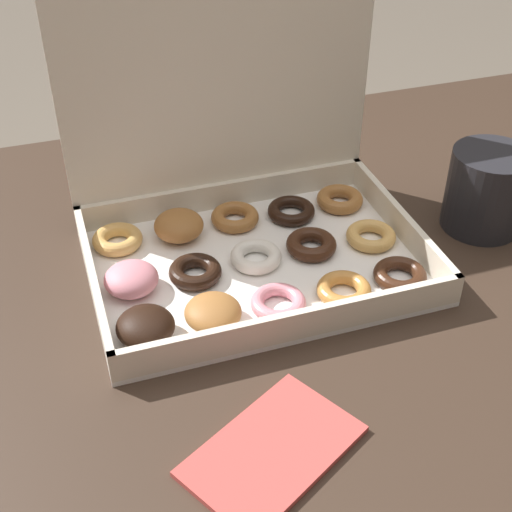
{
  "coord_description": "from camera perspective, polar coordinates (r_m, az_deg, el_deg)",
  "views": [
    {
      "loc": [
        -0.21,
        -0.53,
        1.24
      ],
      "look_at": [
        -0.01,
        0.07,
        0.76
      ],
      "focal_mm": 50.0,
      "sensor_mm": 36.0,
      "label": 1
    }
  ],
  "objects": [
    {
      "name": "paper_napkin",
      "position": [
        0.63,
        1.32,
        -15.32
      ],
      "size": [
        0.18,
        0.15,
        0.01
      ],
      "color": "#CC4C47",
      "rests_on": "dining_table"
    },
    {
      "name": "dining_table",
      "position": [
        0.82,
        2.29,
        -8.89
      ],
      "size": [
        1.2,
        0.91,
        0.74
      ],
      "color": "#38281E",
      "rests_on": "ground_plane"
    },
    {
      "name": "donut_box",
      "position": [
        0.8,
        -1.39,
        3.75
      ],
      "size": [
        0.37,
        0.27,
        0.3
      ],
      "color": "white",
      "rests_on": "dining_table"
    },
    {
      "name": "coffee_mug",
      "position": [
        0.89,
        17.97,
        5.12
      ],
      "size": [
        0.09,
        0.09,
        0.1
      ],
      "color": "#232328",
      "rests_on": "dining_table"
    }
  ]
}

